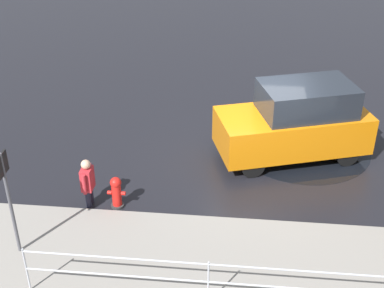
# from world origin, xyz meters

# --- Properties ---
(ground_plane) EXTENTS (60.00, 60.00, 0.00)m
(ground_plane) POSITION_xyz_m (0.00, 0.00, 0.00)
(ground_plane) COLOR black
(kerb_strip) EXTENTS (24.00, 3.20, 0.04)m
(kerb_strip) POSITION_xyz_m (0.00, 4.20, 0.02)
(kerb_strip) COLOR gray
(kerb_strip) RESTS_ON ground
(moving_hatchback) EXTENTS (4.23, 2.81, 2.06)m
(moving_hatchback) POSITION_xyz_m (-1.02, -0.32, 1.03)
(moving_hatchback) COLOR orange
(moving_hatchback) RESTS_ON ground
(fire_hydrant) EXTENTS (0.42, 0.31, 0.80)m
(fire_hydrant) POSITION_xyz_m (3.19, 2.39, 0.40)
(fire_hydrant) COLOR red
(fire_hydrant) RESTS_ON ground
(pedestrian) EXTENTS (0.25, 0.57, 1.22)m
(pedestrian) POSITION_xyz_m (3.84, 2.38, 0.68)
(pedestrian) COLOR #B2262D
(pedestrian) RESTS_ON ground
(metal_railing) EXTENTS (10.19, 0.04, 1.05)m
(metal_railing) POSITION_xyz_m (-0.83, 5.18, 0.74)
(metal_railing) COLOR #B7BABF
(metal_railing) RESTS_ON ground
(sign_post) EXTENTS (0.07, 0.44, 2.40)m
(sign_post) POSITION_xyz_m (4.86, 4.13, 1.58)
(sign_post) COLOR #4C4C51
(sign_post) RESTS_ON ground
(puddle_patch) EXTENTS (3.71, 3.71, 0.01)m
(puddle_patch) POSITION_xyz_m (-1.31, -0.77, 0.00)
(puddle_patch) COLOR black
(puddle_patch) RESTS_ON ground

